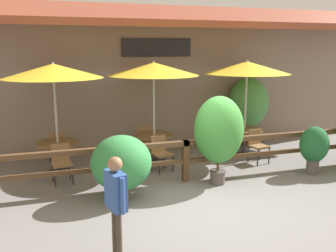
{
  "coord_description": "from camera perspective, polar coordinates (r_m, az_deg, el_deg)",
  "views": [
    {
      "loc": [
        -2.87,
        -6.56,
        2.98
      ],
      "look_at": [
        -0.26,
        1.55,
        1.21
      ],
      "focal_mm": 40.0,
      "sensor_mm": 36.0,
      "label": 1
    }
  ],
  "objects": [
    {
      "name": "ground_plane",
      "position": [
        7.75,
        5.42,
        -10.89
      ],
      "size": [
        60.0,
        60.0,
        0.0
      ],
      "primitive_type": "plane",
      "color": "slate"
    },
    {
      "name": "building_facade",
      "position": [
        11.07,
        -2.81,
        7.53
      ],
      "size": [
        14.28,
        1.49,
        4.23
      ],
      "color": "gray",
      "rests_on": "ground"
    },
    {
      "name": "patio_railing",
      "position": [
        8.44,
        2.71,
        -3.94
      ],
      "size": [
        10.4,
        0.14,
        0.95
      ],
      "color": "brown",
      "rests_on": "ground"
    },
    {
      "name": "patio_umbrella_near",
      "position": [
        9.16,
        -17.09,
        8.01
      ],
      "size": [
        2.32,
        2.32,
        2.67
      ],
      "color": "#B7B2A8",
      "rests_on": "ground"
    },
    {
      "name": "dining_table_near",
      "position": [
        9.45,
        -16.42,
        -3.26
      ],
      "size": [
        1.02,
        1.02,
        0.76
      ],
      "color": "brown",
      "rests_on": "ground"
    },
    {
      "name": "chair_near_streetside",
      "position": [
        8.75,
        -15.92,
        -5.19
      ],
      "size": [
        0.46,
        0.46,
        0.87
      ],
      "rotation": [
        0.0,
        0.0,
        0.11
      ],
      "color": "olive",
      "rests_on": "ground"
    },
    {
      "name": "chair_near_wallside",
      "position": [
        10.2,
        -16.45,
        -2.82
      ],
      "size": [
        0.46,
        0.46,
        0.87
      ],
      "rotation": [
        0.0,
        0.0,
        3.24
      ],
      "color": "olive",
      "rests_on": "ground"
    },
    {
      "name": "patio_umbrella_middle",
      "position": [
        9.61,
        -2.2,
        8.66
      ],
      "size": [
        2.32,
        2.32,
        2.67
      ],
      "color": "#B7B2A8",
      "rests_on": "ground"
    },
    {
      "name": "dining_table_middle",
      "position": [
        9.88,
        -2.12,
        -2.12
      ],
      "size": [
        1.02,
        1.02,
        0.76
      ],
      "color": "brown",
      "rests_on": "ground"
    },
    {
      "name": "chair_middle_streetside",
      "position": [
        9.2,
        -1.1,
        -3.91
      ],
      "size": [
        0.5,
        0.5,
        0.87
      ],
      "rotation": [
        0.0,
        0.0,
        0.23
      ],
      "color": "olive",
      "rests_on": "ground"
    },
    {
      "name": "chair_middle_wallside",
      "position": [
        10.6,
        -3.55,
        -1.81
      ],
      "size": [
        0.48,
        0.48,
        0.87
      ],
      "rotation": [
        0.0,
        0.0,
        2.98
      ],
      "color": "olive",
      "rests_on": "ground"
    },
    {
      "name": "patio_umbrella_far",
      "position": [
        10.49,
        11.97,
        8.68
      ],
      "size": [
        2.32,
        2.32,
        2.67
      ],
      "color": "#B7B2A8",
      "rests_on": "ground"
    },
    {
      "name": "dining_table_far",
      "position": [
        10.74,
        11.55,
        -1.23
      ],
      "size": [
        1.02,
        1.02,
        0.76
      ],
      "color": "brown",
      "rests_on": "ground"
    },
    {
      "name": "chair_far_streetside",
      "position": [
        10.17,
        13.47,
        -2.71
      ],
      "size": [
        0.48,
        0.48,
        0.87
      ],
      "rotation": [
        0.0,
        0.0,
        0.16
      ],
      "color": "olive",
      "rests_on": "ground"
    },
    {
      "name": "chair_far_wallside",
      "position": [
        11.39,
        9.92,
        -1.01
      ],
      "size": [
        0.47,
        0.47,
        0.87
      ],
      "rotation": [
        0.0,
        0.0,
        3.27
      ],
      "color": "olive",
      "rests_on": "ground"
    },
    {
      "name": "potted_plant_small_flowering",
      "position": [
        8.24,
        7.77,
        -0.73
      ],
      "size": [
        1.1,
        0.99,
        1.98
      ],
      "color": "#564C47",
      "rests_on": "ground"
    },
    {
      "name": "potted_plant_broad_leaf",
      "position": [
        9.59,
        21.38,
        -2.88
      ],
      "size": [
        0.71,
        0.64,
        1.17
      ],
      "color": "#564C47",
      "rests_on": "ground"
    },
    {
      "name": "potted_plant_tall_tropical",
      "position": [
        7.5,
        -7.12,
        -5.73
      ],
      "size": [
        1.21,
        1.09,
        1.31
      ],
      "color": "#564C47",
      "rests_on": "ground"
    },
    {
      "name": "potted_plant_entrance_palm",
      "position": [
        11.8,
        12.16,
        3.45
      ],
      "size": [
        1.24,
        1.11,
        2.12
      ],
      "color": "brown",
      "rests_on": "ground"
    },
    {
      "name": "pedestrian",
      "position": [
        5.36,
        -7.96,
        -10.26
      ],
      "size": [
        0.27,
        0.53,
        1.52
      ],
      "rotation": [
        0.0,
        0.0,
        1.79
      ],
      "color": "#42382D",
      "rests_on": "ground"
    }
  ]
}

